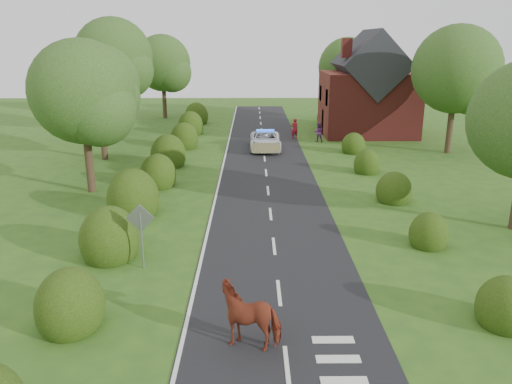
{
  "coord_description": "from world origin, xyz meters",
  "views": [
    {
      "loc": [
        -0.9,
        -15.16,
        8.21
      ],
      "look_at": [
        -0.72,
        7.52,
        1.3
      ],
      "focal_mm": 35.0,
      "sensor_mm": 36.0,
      "label": 1
    }
  ],
  "objects_px": {
    "cow": "(251,317)",
    "police_van": "(265,140)",
    "road_sign": "(141,227)",
    "pedestrian_red": "(295,129)",
    "pedestrian_purple": "(318,132)"
  },
  "relations": [
    {
      "from": "police_van",
      "to": "pedestrian_purple",
      "type": "distance_m",
      "value": 5.47
    },
    {
      "from": "cow",
      "to": "pedestrian_red",
      "type": "height_order",
      "value": "pedestrian_red"
    },
    {
      "from": "road_sign",
      "to": "pedestrian_purple",
      "type": "xyz_separation_m",
      "value": [
        9.69,
        24.36,
        -0.84
      ]
    },
    {
      "from": "road_sign",
      "to": "cow",
      "type": "relative_size",
      "value": 1.19
    },
    {
      "from": "road_sign",
      "to": "police_van",
      "type": "relative_size",
      "value": 0.49
    },
    {
      "from": "cow",
      "to": "police_van",
      "type": "xyz_separation_m",
      "value": [
        1.06,
        26.15,
        -0.05
      ]
    },
    {
      "from": "pedestrian_purple",
      "to": "pedestrian_red",
      "type": "bearing_deg",
      "value": -31.6
    },
    {
      "from": "road_sign",
      "to": "cow",
      "type": "height_order",
      "value": "road_sign"
    },
    {
      "from": "cow",
      "to": "pedestrian_red",
      "type": "bearing_deg",
      "value": -176.3
    },
    {
      "from": "cow",
      "to": "pedestrian_red",
      "type": "xyz_separation_m",
      "value": [
        3.72,
        30.52,
        0.13
      ]
    },
    {
      "from": "cow",
      "to": "pedestrian_purple",
      "type": "distance_m",
      "value": 29.7
    },
    {
      "from": "cow",
      "to": "police_van",
      "type": "bearing_deg",
      "value": -171.69
    },
    {
      "from": "cow",
      "to": "pedestrian_red",
      "type": "distance_m",
      "value": 30.75
    },
    {
      "from": "police_van",
      "to": "pedestrian_purple",
      "type": "xyz_separation_m",
      "value": [
        4.56,
        3.01,
        0.11
      ]
    },
    {
      "from": "road_sign",
      "to": "cow",
      "type": "bearing_deg",
      "value": -49.75
    }
  ]
}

